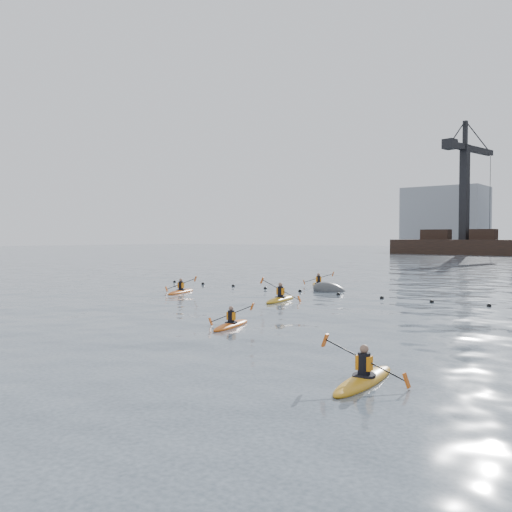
# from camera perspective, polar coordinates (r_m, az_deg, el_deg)

# --- Properties ---
(float_line) EXTENTS (33.24, 0.73, 0.24)m
(float_line) POSITION_cam_1_polar(r_m,az_deg,el_deg) (33.71, 10.98, -4.15)
(float_line) COLOR black
(float_line) RESTS_ON ground
(kayaker_0) EXTENTS (1.99, 2.98, 1.12)m
(kayaker_0) POSITION_cam_1_polar(r_m,az_deg,el_deg) (22.11, -2.64, -7.19)
(kayaker_0) COLOR #DA5C14
(kayaker_0) RESTS_ON ground
(kayaker_1) EXTENTS (2.32, 3.41, 1.25)m
(kayaker_1) POSITION_cam_1_polar(r_m,az_deg,el_deg) (14.06, 11.30, -12.52)
(kayaker_1) COLOR orange
(kayaker_1) RESTS_ON ground
(kayaker_2) EXTENTS (2.20, 3.35, 1.23)m
(kayaker_2) POSITION_cam_1_polar(r_m,az_deg,el_deg) (35.63, -7.91, -3.68)
(kayaker_2) COLOR orange
(kayaker_2) RESTS_ON ground
(kayaker_3) EXTENTS (2.50, 3.70, 1.43)m
(kayaker_3) POSITION_cam_1_polar(r_m,az_deg,el_deg) (31.00, 2.59, -4.50)
(kayaker_3) COLOR gold
(kayaker_3) RESTS_ON ground
(kayaker_5) EXTENTS (2.77, 2.98, 1.19)m
(kayaker_5) POSITION_cam_1_polar(r_m,az_deg,el_deg) (40.47, 6.60, -3.00)
(kayaker_5) COLOR orange
(kayaker_5) RESTS_ON ground
(mooring_buoy) EXTENTS (2.81, 2.21, 1.60)m
(mooring_buoy) POSITION_cam_1_polar(r_m,az_deg,el_deg) (36.67, 7.75, -3.68)
(mooring_buoy) COLOR #3D4043
(mooring_buoy) RESTS_ON ground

